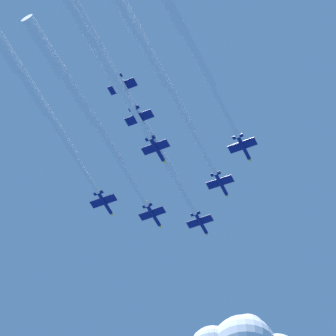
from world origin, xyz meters
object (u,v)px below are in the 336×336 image
object	(u,v)px
jet_lead	(133,107)
jet_port_mid	(31,87)
jet_starboard_inner	(150,54)
jet_port_inner	(76,94)

from	to	relation	value
jet_lead	jet_port_mid	xyz separation A→B (m)	(28.66, -1.02, -1.09)
jet_starboard_inner	jet_port_mid	xyz separation A→B (m)	(29.44, -17.47, -1.64)
jet_lead	jet_starboard_inner	size ratio (longest dim) A/B	0.97
jet_lead	jet_port_mid	bearing A→B (deg)	-2.04
jet_lead	jet_port_inner	size ratio (longest dim) A/B	0.99
jet_starboard_inner	jet_port_mid	world-z (taller)	jet_starboard_inner
jet_port_inner	jet_starboard_inner	xyz separation A→B (m)	(-17.00, 15.90, 2.20)
jet_lead	jet_starboard_inner	xyz separation A→B (m)	(-0.78, 16.45, 0.55)
jet_lead	jet_port_inner	bearing A→B (deg)	1.94
jet_lead	jet_port_mid	distance (m)	28.70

